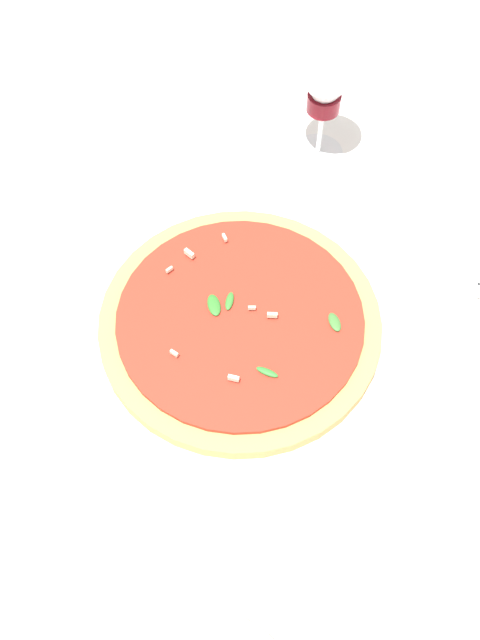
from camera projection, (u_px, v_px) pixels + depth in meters
ground_plane at (222, 310)px, 0.95m from camera, size 6.00×6.00×0.00m
pizza_arugula_main at (240, 326)px, 0.92m from camera, size 0.37×0.37×0.05m
wine_glass at (325, 95)px, 1.01m from camera, size 0.09×0.09×0.15m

